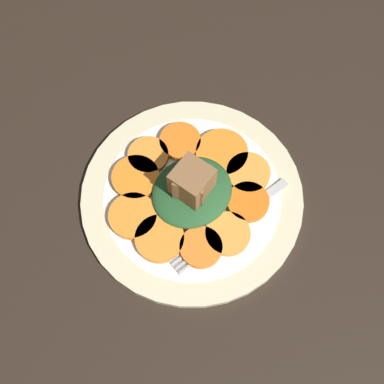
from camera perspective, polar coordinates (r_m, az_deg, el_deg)
table_slab at (r=71.28cm, az=0.00°, el=-1.01°), size 120.00×120.00×2.00cm
plate at (r=69.88cm, az=0.00°, el=-0.52°), size 29.01×29.01×1.05cm
carrot_slice_0 at (r=71.64cm, az=3.21°, el=4.20°), size 6.98×6.98×0.93cm
carrot_slice_1 at (r=72.39cm, az=-1.28°, el=5.44°), size 5.60×5.60×0.93cm
carrot_slice_2 at (r=71.58cm, az=-4.69°, el=3.90°), size 5.44×5.44×0.93cm
carrot_slice_3 at (r=70.26cm, az=-6.03°, el=1.53°), size 6.30×6.30×0.93cm
carrot_slice_4 at (r=68.15cm, az=-6.34°, el=-2.56°), size 6.18×6.18×0.93cm
carrot_slice_5 at (r=66.82cm, az=-3.48°, el=-5.00°), size 6.19×6.19×0.93cm
carrot_slice_6 at (r=66.35cm, az=0.96°, el=-5.92°), size 5.34×5.34×0.93cm
carrot_slice_7 at (r=67.18cm, az=4.14°, el=-4.23°), size 5.69×5.69×0.93cm
carrot_slice_8 at (r=68.84cm, az=5.99°, el=-1.07°), size 5.45×5.45×0.93cm
carrot_slice_9 at (r=70.55cm, az=6.02°, el=2.03°), size 5.80×5.80×0.93cm
center_pile at (r=66.98cm, az=0.09°, el=0.59°), size 10.72×9.65×6.52cm
fork at (r=67.74cm, az=3.94°, el=-3.55°), size 18.57×2.37×0.40cm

